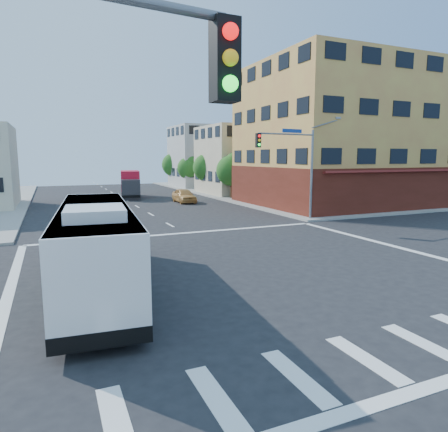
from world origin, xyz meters
name	(u,v)px	position (x,y,z in m)	size (l,w,h in m)	color
ground	(252,271)	(0.00, 0.00, 0.00)	(120.00, 120.00, 0.00)	black
sidewalk_ne	(346,188)	(35.00, 35.00, 0.07)	(50.00, 50.00, 0.15)	gray
corner_building_ne	(341,148)	(19.99, 18.48, 5.89)	(18.10, 15.44, 14.00)	gold
building_east_near	(248,160)	(16.98, 33.98, 4.51)	(12.06, 10.06, 9.00)	#C3B395
building_east_far	(210,157)	(16.98, 47.98, 5.01)	(12.06, 10.06, 10.00)	#A5A5A0
signal_mast_ne	(294,156)	(9.08, 10.62, 4.98)	(7.91, 1.13, 8.07)	slate
street_tree_a	(232,169)	(11.90, 27.92, 3.59)	(3.60, 3.60, 5.53)	#382414
street_tree_b	(208,166)	(11.90, 35.92, 3.75)	(3.80, 3.80, 5.79)	#382414
street_tree_c	(189,167)	(11.90, 43.92, 3.46)	(3.40, 3.40, 5.29)	#382414
street_tree_d	(174,163)	(11.90, 51.92, 3.88)	(4.00, 4.00, 6.03)	#382414
transit_bus	(96,245)	(-6.44, 0.22, 1.68)	(3.52, 11.78, 3.44)	black
box_truck	(130,185)	(1.08, 34.20, 1.58)	(3.23, 7.48, 3.26)	#29292E
parked_car	(184,196)	(5.47, 26.57, 0.77)	(1.81, 4.50, 1.53)	gold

